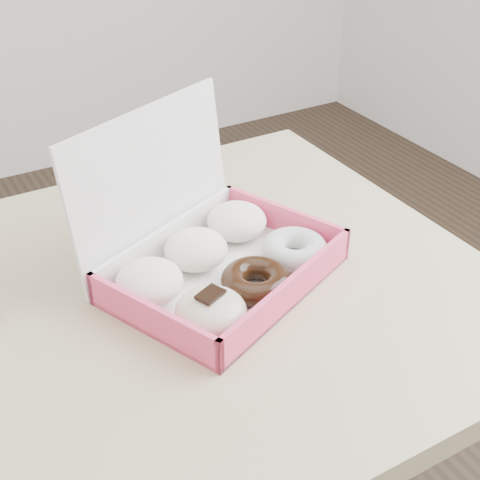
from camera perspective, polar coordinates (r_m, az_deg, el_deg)
table at (r=1.00m, az=-12.61°, el=-10.14°), size 1.20×0.80×0.75m
donut_box at (r=0.98m, az=-2.29°, el=-1.41°), size 0.40×0.38×0.23m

